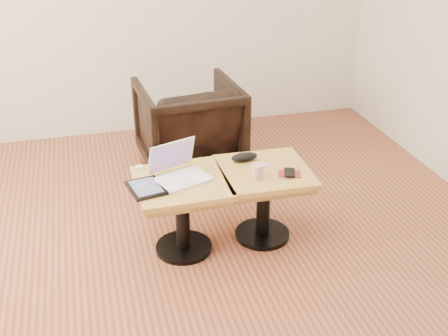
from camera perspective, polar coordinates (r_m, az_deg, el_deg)
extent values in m
cube|color=brown|center=(3.41, -4.96, -10.68)|extent=(4.50, 4.50, 0.01)
cylinder|color=black|center=(3.60, -4.11, -8.02)|extent=(0.36, 0.36, 0.03)
cylinder|color=black|center=(3.47, -4.23, -4.91)|extent=(0.09, 0.09, 0.43)
cube|color=#A78641|center=(3.37, -4.34, -2.10)|extent=(0.51, 0.51, 0.04)
cube|color=olive|center=(3.36, -4.37, -1.55)|extent=(0.56, 0.56, 0.03)
cylinder|color=black|center=(3.72, 3.91, -6.70)|extent=(0.36, 0.36, 0.03)
cylinder|color=black|center=(3.60, 4.02, -3.66)|extent=(0.09, 0.09, 0.43)
cube|color=#A78641|center=(3.50, 4.12, -0.91)|extent=(0.51, 0.51, 0.04)
cube|color=olive|center=(3.49, 4.14, -0.38)|extent=(0.56, 0.56, 0.03)
cube|color=white|center=(3.34, -4.16, -1.16)|extent=(0.36, 0.30, 0.02)
cube|color=silver|center=(3.36, -4.44, -0.81)|extent=(0.27, 0.18, 0.00)
cube|color=silver|center=(3.29, -3.62, -1.42)|extent=(0.10, 0.08, 0.00)
cube|color=white|center=(3.40, -5.37, 1.29)|extent=(0.31, 0.16, 0.20)
cube|color=maroon|center=(3.40, -5.37, 1.29)|extent=(0.27, 0.14, 0.16)
cube|color=black|center=(3.27, -7.93, -2.03)|extent=(0.23, 0.27, 0.02)
cube|color=#191E38|center=(3.27, -7.94, -1.89)|extent=(0.19, 0.23, 0.00)
cube|color=white|center=(3.50, -8.62, 0.03)|extent=(0.04, 0.04, 0.02)
ellipsoid|color=black|center=(3.57, 2.08, 1.14)|extent=(0.18, 0.09, 0.05)
cylinder|color=#BB394E|center=(3.35, 3.40, -0.36)|extent=(0.08, 0.08, 0.09)
sphere|color=white|center=(3.52, 4.36, 0.35)|extent=(0.01, 0.01, 0.01)
sphere|color=white|center=(3.54, 4.59, 0.49)|extent=(0.01, 0.01, 0.01)
sphere|color=white|center=(3.53, 4.04, 0.46)|extent=(0.01, 0.01, 0.01)
sphere|color=white|center=(3.52, 4.87, 0.33)|extent=(0.01, 0.01, 0.01)
sphere|color=white|center=(3.50, 4.14, 0.21)|extent=(0.01, 0.01, 0.01)
cylinder|color=white|center=(3.52, 4.36, 0.28)|extent=(0.07, 0.04, 0.00)
cube|color=maroon|center=(3.43, 6.68, -0.59)|extent=(0.16, 0.13, 0.01)
cube|color=black|center=(3.43, 6.69, -0.46)|extent=(0.10, 0.13, 0.01)
imported|color=black|center=(4.48, -3.57, 4.37)|extent=(0.81, 0.83, 0.71)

